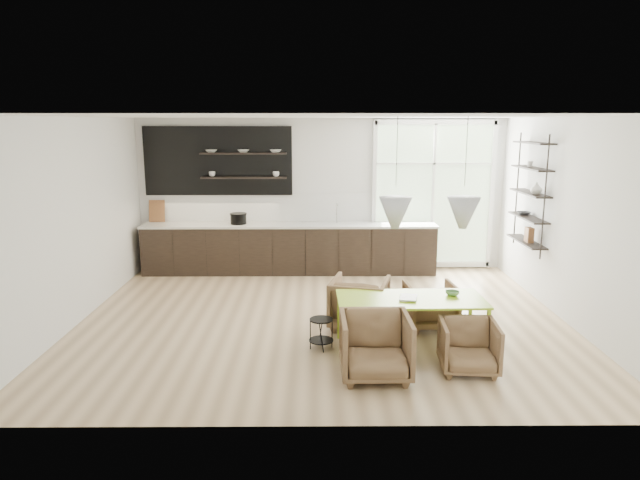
{
  "coord_description": "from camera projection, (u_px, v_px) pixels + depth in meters",
  "views": [
    {
      "loc": [
        -0.1,
        -7.93,
        2.83
      ],
      "look_at": [
        -0.04,
        0.6,
        1.06
      ],
      "focal_mm": 32.0,
      "sensor_mm": 36.0,
      "label": 1
    }
  ],
  "objects": [
    {
      "name": "room",
      "position": [
        358.0,
        209.0,
        9.12
      ],
      "size": [
        7.02,
        6.01,
        2.91
      ],
      "color": "#D5B58A",
      "rests_on": "ground"
    },
    {
      "name": "armchair_front_left",
      "position": [
        375.0,
        346.0,
        6.38
      ],
      "size": [
        0.79,
        0.81,
        0.73
      ],
      "primitive_type": "imported",
      "rotation": [
        0.0,
        0.0,
        0.01
      ],
      "color": "brown",
      "rests_on": "ground"
    },
    {
      "name": "table_bowl",
      "position": [
        452.0,
        293.0,
        7.23
      ],
      "size": [
        0.18,
        0.18,
        0.05
      ],
      "primitive_type": "imported",
      "rotation": [
        0.0,
        0.0,
        0.0
      ],
      "color": "#57874C",
      "rests_on": "dining_table"
    },
    {
      "name": "kitchen_run",
      "position": [
        285.0,
        241.0,
        10.84
      ],
      "size": [
        5.54,
        0.69,
        2.75
      ],
      "color": "black",
      "rests_on": "ground"
    },
    {
      "name": "armchair_front_right",
      "position": [
        469.0,
        347.0,
        6.54
      ],
      "size": [
        0.68,
        0.7,
        0.6
      ],
      "primitive_type": "imported",
      "rotation": [
        0.0,
        0.0,
        -0.07
      ],
      "color": "brown",
      "rests_on": "ground"
    },
    {
      "name": "armchair_back_right",
      "position": [
        430.0,
        305.0,
        7.96
      ],
      "size": [
        0.73,
        0.75,
        0.63
      ],
      "primitive_type": "imported",
      "rotation": [
        0.0,
        0.0,
        3.22
      ],
      "color": "brown",
      "rests_on": "ground"
    },
    {
      "name": "table_book",
      "position": [
        400.0,
        297.0,
        7.11
      ],
      "size": [
        0.27,
        0.32,
        0.03
      ],
      "primitive_type": "imported",
      "rotation": [
        0.0,
        0.0,
        -0.23
      ],
      "color": "white",
      "rests_on": "dining_table"
    },
    {
      "name": "wire_stool",
      "position": [
        321.0,
        329.0,
        7.2
      ],
      "size": [
        0.31,
        0.31,
        0.4
      ],
      "rotation": [
        0.0,
        0.0,
        0.01
      ],
      "color": "black",
      "rests_on": "ground"
    },
    {
      "name": "right_shelving",
      "position": [
        530.0,
        196.0,
        9.17
      ],
      "size": [
        0.26,
        1.22,
        1.9
      ],
      "color": "black",
      "rests_on": "ground"
    },
    {
      "name": "dining_table",
      "position": [
        411.0,
        302.0,
        7.13
      ],
      "size": [
        1.85,
        0.86,
        0.67
      ],
      "rotation": [
        0.0,
        0.0,
        0.02
      ],
      "color": "#9CCB1D",
      "rests_on": "ground"
    },
    {
      "name": "armchair_back_left",
      "position": [
        359.0,
        303.0,
        7.94
      ],
      "size": [
        0.94,
        0.95,
        0.71
      ],
      "primitive_type": "imported",
      "rotation": [
        0.0,
        0.0,
        2.89
      ],
      "color": "brown",
      "rests_on": "ground"
    }
  ]
}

